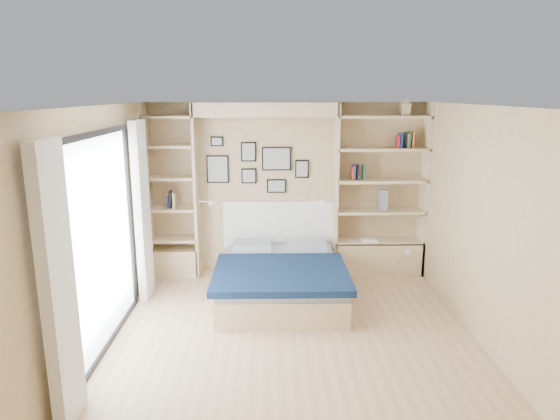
{
  "coord_description": "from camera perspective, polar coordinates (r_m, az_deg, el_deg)",
  "views": [
    {
      "loc": [
        -0.24,
        -4.94,
        2.62
      ],
      "look_at": [
        -0.12,
        0.9,
        1.25
      ],
      "focal_mm": 32.0,
      "sensor_mm": 36.0,
      "label": 1
    }
  ],
  "objects": [
    {
      "name": "ground",
      "position": [
        5.59,
        1.49,
        -14.73
      ],
      "size": [
        4.5,
        4.5,
        0.0
      ],
      "primitive_type": "plane",
      "color": "tan",
      "rests_on": "ground"
    },
    {
      "name": "room_shell",
      "position": [
        6.64,
        -2.36,
        -0.24
      ],
      "size": [
        4.5,
        4.5,
        4.5
      ],
      "color": "tan",
      "rests_on": "ground"
    },
    {
      "name": "bed",
      "position": [
        6.56,
        0.04,
        -7.79
      ],
      "size": [
        1.65,
        2.07,
        1.07
      ],
      "color": "tan",
      "rests_on": "ground"
    },
    {
      "name": "photo_gallery",
      "position": [
        7.23,
        -2.81,
        5.12
      ],
      "size": [
        1.48,
        0.02,
        0.82
      ],
      "color": "black",
      "rests_on": "ground"
    },
    {
      "name": "reading_lamps",
      "position": [
        7.1,
        -1.59,
        0.85
      ],
      "size": [
        1.92,
        0.12,
        0.15
      ],
      "color": "silver",
      "rests_on": "ground"
    },
    {
      "name": "shelf_decor",
      "position": [
        7.19,
        9.52,
        5.66
      ],
      "size": [
        3.49,
        0.23,
        2.03
      ],
      "color": "#B63613",
      "rests_on": "ground"
    },
    {
      "name": "deck_chair",
      "position": [
        5.93,
        -26.27,
        -9.94
      ],
      "size": [
        0.59,
        0.92,
        0.89
      ],
      "rotation": [
        0.0,
        0.0,
        0.07
      ],
      "color": "tan",
      "rests_on": "ground"
    }
  ]
}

